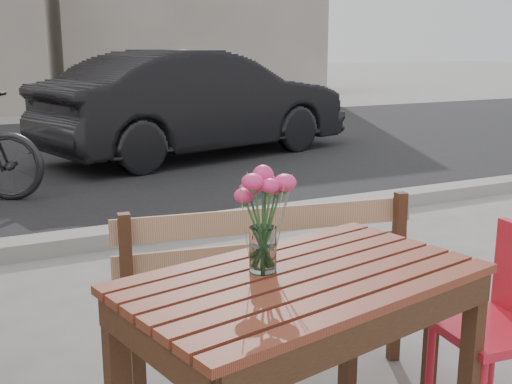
# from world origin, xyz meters

# --- Properties ---
(street) EXTENTS (30.00, 8.12, 0.12)m
(street) POSITION_xyz_m (0.00, 5.06, 0.03)
(street) COLOR black
(street) RESTS_ON ground
(main_table) EXTENTS (1.28, 0.90, 0.72)m
(main_table) POSITION_xyz_m (-0.15, 0.15, 0.60)
(main_table) COLOR #5B2A18
(main_table) RESTS_ON ground
(main_bench) EXTENTS (1.37, 0.60, 0.82)m
(main_bench) POSITION_xyz_m (0.03, 0.68, 0.50)
(main_bench) COLOR #90674A
(main_bench) RESTS_ON ground
(red_chair) EXTENTS (0.42, 0.42, 0.77)m
(red_chair) POSITION_xyz_m (0.71, 0.08, 0.44)
(red_chair) COLOR red
(red_chair) RESTS_ON ground
(main_vase) EXTENTS (0.19, 0.19, 0.35)m
(main_vase) POSITION_xyz_m (-0.26, 0.24, 0.94)
(main_vase) COLOR white
(main_vase) RESTS_ON main_table
(parked_car) EXTENTS (4.39, 2.45, 1.37)m
(parked_car) POSITION_xyz_m (1.90, 6.33, 0.69)
(parked_car) COLOR black
(parked_car) RESTS_ON ground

